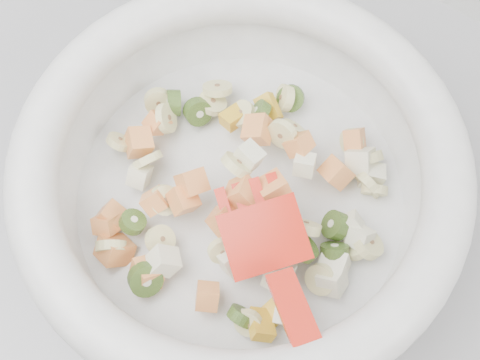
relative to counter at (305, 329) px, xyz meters
The scene contains 2 objects.
counter is the anchor object (origin of this frame).
mixing_bowl 0.52m from the counter, 160.76° to the right, with size 0.44×0.37×0.13m.
Camera 1 is at (0.02, 1.25, 1.41)m, focal length 45.00 mm.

